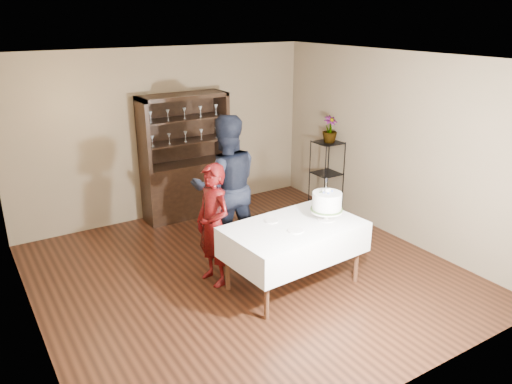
% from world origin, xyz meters
% --- Properties ---
extents(floor, '(5.00, 5.00, 0.00)m').
position_xyz_m(floor, '(0.00, 0.00, 0.00)').
color(floor, black).
rests_on(floor, ground).
extents(ceiling, '(5.00, 5.00, 0.00)m').
position_xyz_m(ceiling, '(0.00, 0.00, 2.70)').
color(ceiling, white).
rests_on(ceiling, back_wall).
extents(back_wall, '(5.00, 0.02, 2.70)m').
position_xyz_m(back_wall, '(0.00, 2.50, 1.35)').
color(back_wall, brown).
rests_on(back_wall, floor).
extents(wall_left, '(0.02, 5.00, 2.70)m').
position_xyz_m(wall_left, '(-2.50, 0.00, 1.35)').
color(wall_left, brown).
rests_on(wall_left, floor).
extents(wall_right, '(0.02, 5.00, 2.70)m').
position_xyz_m(wall_right, '(2.50, 0.00, 1.35)').
color(wall_right, brown).
rests_on(wall_right, floor).
extents(china_hutch, '(1.40, 0.48, 2.00)m').
position_xyz_m(china_hutch, '(0.20, 2.25, 0.66)').
color(china_hutch, black).
rests_on(china_hutch, floor).
extents(plant_etagere, '(0.42, 0.42, 1.20)m').
position_xyz_m(plant_etagere, '(2.28, 1.20, 0.65)').
color(plant_etagere, black).
rests_on(plant_etagere, floor).
extents(cake_table, '(1.68, 1.10, 0.81)m').
position_xyz_m(cake_table, '(0.33, -0.54, 0.62)').
color(cake_table, white).
rests_on(cake_table, floor).
extents(woman, '(0.45, 0.61, 1.53)m').
position_xyz_m(woman, '(-0.44, 0.06, 0.76)').
color(woman, '#320408').
rests_on(woman, floor).
extents(man, '(1.11, 0.96, 1.95)m').
position_xyz_m(man, '(0.09, 0.68, 0.98)').
color(man, black).
rests_on(man, floor).
extents(cake, '(0.44, 0.44, 0.55)m').
position_xyz_m(cake, '(0.76, -0.61, 1.03)').
color(cake, white).
rests_on(cake, cake_table).
extents(plate_near, '(0.23, 0.23, 0.01)m').
position_xyz_m(plate_near, '(0.24, -0.69, 0.82)').
color(plate_near, white).
rests_on(plate_near, cake_table).
extents(plate_far, '(0.20, 0.20, 0.01)m').
position_xyz_m(plate_far, '(0.16, -0.31, 0.82)').
color(plate_far, white).
rests_on(plate_far, cake_table).
extents(potted_plant, '(0.24, 0.24, 0.43)m').
position_xyz_m(potted_plant, '(2.29, 1.18, 1.40)').
color(potted_plant, '#43612E').
rests_on(potted_plant, plant_etagere).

